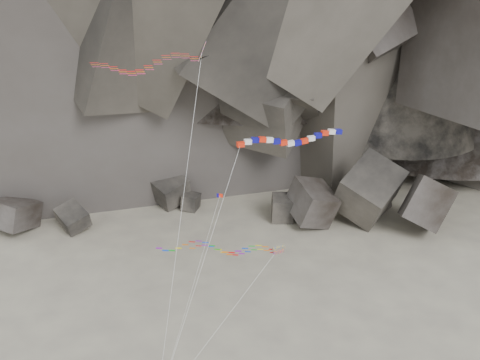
# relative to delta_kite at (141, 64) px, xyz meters

# --- Properties ---
(boulder_field) EXTENTS (70.98, 18.45, 10.91)m
(boulder_field) POSITION_rel_delta_kite_xyz_m (10.25, 34.43, -28.18)
(boulder_field) COLOR #47423F
(boulder_field) RESTS_ON ground
(delta_kite) EXTENTS (9.94, 8.64, 30.90)m
(delta_kite) POSITION_rel_delta_kite_xyz_m (0.00, 0.00, 0.00)
(delta_kite) COLOR red
(delta_kite) RESTS_ON ground
(banner_kite) EXTENTS (16.17, 13.98, 21.85)m
(banner_kite) POSITION_rel_delta_kite_xyz_m (12.23, 4.56, -7.77)
(banner_kite) COLOR red
(banner_kite) RESTS_ON ground
(parafoil_kite) EXTENTS (12.88, 10.86, 11.18)m
(parafoil_kite) POSITION_rel_delta_kite_xyz_m (5.20, 3.36, -18.36)
(parafoil_kite) COLOR #DDB30C
(parafoil_kite) RESTS_ON ground
(pennant_kite) EXTENTS (5.42, 7.44, 17.61)m
(pennant_kite) POSITION_rel_delta_kite_xyz_m (5.05, -1.34, -15.33)
(pennant_kite) COLOR red
(pennant_kite) RESTS_ON ground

